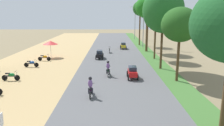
{
  "coord_description": "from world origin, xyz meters",
  "views": [
    {
      "loc": [
        -0.58,
        -6.83,
        6.49
      ],
      "look_at": [
        -0.45,
        16.27,
        1.39
      ],
      "focal_mm": 35.66,
      "sensor_mm": 36.0,
      "label": 1
    }
  ],
  "objects": [
    {
      "name": "motorbike_foreground_rider",
      "position": [
        -2.18,
        9.88,
        0.86
      ],
      "size": [
        0.54,
        1.8,
        1.66
      ],
      "color": "black",
      "rests_on": "road_strip"
    },
    {
      "name": "median_tree_fourth",
      "position": [
        5.84,
        25.31,
        6.11
      ],
      "size": [
        3.43,
        3.43,
        7.9
      ],
      "color": "#4C351E",
      "rests_on": "median_strip"
    },
    {
      "name": "car_sedan_black",
      "position": [
        -2.23,
        25.4,
        0.74
      ],
      "size": [
        1.1,
        2.26,
        1.19
      ],
      "color": "black",
      "rests_on": "road_strip"
    },
    {
      "name": "motorbike_ahead_third",
      "position": [
        -0.81,
        30.36,
        0.57
      ],
      "size": [
        0.54,
        1.8,
        0.94
      ],
      "color": "black",
      "rests_on": "road_strip"
    },
    {
      "name": "car_sedan_yellow",
      "position": [
        1.77,
        34.67,
        0.74
      ],
      "size": [
        1.1,
        2.26,
        1.19
      ],
      "color": "gold",
      "rests_on": "road_strip"
    },
    {
      "name": "parked_motorbike_fourth",
      "position": [
        -10.4,
        20.06,
        0.55
      ],
      "size": [
        1.8,
        0.54,
        0.94
      ],
      "color": "black",
      "rests_on": "dirt_shoulder"
    },
    {
      "name": "motorbike_ahead_second",
      "position": [
        -0.87,
        15.91,
        0.86
      ],
      "size": [
        0.54,
        1.8,
        1.66
      ],
      "color": "black",
      "rests_on": "road_strip"
    },
    {
      "name": "parked_motorbike_fifth",
      "position": [
        -9.9,
        23.86,
        0.55
      ],
      "size": [
        1.8,
        0.54,
        0.94
      ],
      "color": "black",
      "rests_on": "dirt_shoulder"
    },
    {
      "name": "parked_motorbike_third",
      "position": [
        -10.43,
        14.35,
        0.55
      ],
      "size": [
        1.8,
        0.54,
        0.94
      ],
      "color": "black",
      "rests_on": "dirt_shoulder"
    },
    {
      "name": "median_tree_fifth",
      "position": [
        5.71,
        31.95,
        7.58
      ],
      "size": [
        4.19,
        4.19,
        9.52
      ],
      "color": "#4C351E",
      "rests_on": "median_strip"
    },
    {
      "name": "car_hatchback_red",
      "position": [
        1.61,
        14.98,
        0.75
      ],
      "size": [
        1.04,
        2.0,
        1.23
      ],
      "color": "red",
      "rests_on": "road_strip"
    },
    {
      "name": "median_tree_sixth",
      "position": [
        5.46,
        39.9,
        7.54
      ],
      "size": [
        3.06,
        3.06,
        9.08
      ],
      "color": "#4C351E",
      "rests_on": "median_strip"
    },
    {
      "name": "median_tree_third",
      "position": [
        5.41,
        19.21,
        6.92
      ],
      "size": [
        4.73,
        4.73,
        9.49
      ],
      "color": "#4C351E",
      "rests_on": "median_strip"
    },
    {
      "name": "median_tree_second",
      "position": [
        5.9,
        14.16,
        5.5
      ],
      "size": [
        3.53,
        3.53,
        7.1
      ],
      "color": "#4C351E",
      "rests_on": "median_strip"
    },
    {
      "name": "streetlamp_near",
      "position": [
        5.8,
        37.06,
        4.76
      ],
      "size": [
        3.16,
        0.2,
        8.19
      ],
      "color": "gray",
      "rests_on": "median_strip"
    },
    {
      "name": "vendor_umbrella",
      "position": [
        -9.64,
        26.38,
        2.31
      ],
      "size": [
        2.2,
        2.2,
        2.52
      ],
      "color": "#99999E",
      "rests_on": "dirt_shoulder"
    },
    {
      "name": "utility_pole_near",
      "position": [
        7.94,
        36.25,
        5.02
      ],
      "size": [
        1.8,
        0.2,
        9.64
      ],
      "color": "brown",
      "rests_on": "ground"
    },
    {
      "name": "streetlamp_mid",
      "position": [
        5.8,
        52.42,
        4.87
      ],
      "size": [
        3.16,
        0.2,
        8.42
      ],
      "color": "gray",
      "rests_on": "median_strip"
    }
  ]
}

